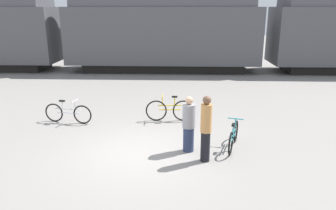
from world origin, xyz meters
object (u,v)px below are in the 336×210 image
at_px(freight_train, 163,25).
at_px(person_in_tan, 206,128).
at_px(bicycle_teal, 233,136).
at_px(person_in_grey, 189,124).
at_px(bicycle_yellow, 170,110).
at_px(bicycle_silver, 68,113).

relative_size(freight_train, person_in_tan, 20.77).
xyz_separation_m(bicycle_teal, person_in_grey, (-1.31, -0.27, 0.45)).
bearing_deg(bicycle_yellow, person_in_grey, -76.37).
bearing_deg(bicycle_silver, person_in_tan, -31.31).
bearing_deg(bicycle_yellow, person_in_tan, -71.67).
relative_size(freight_train, bicycle_yellow, 21.52).
bearing_deg(person_in_grey, bicycle_yellow, 153.09).
xyz_separation_m(freight_train, person_in_tan, (1.83, -12.98, -1.93)).
height_order(freight_train, person_in_tan, freight_train).
bearing_deg(person_in_tan, bicycle_silver, 115.81).
distance_m(freight_train, person_in_grey, 12.61).
bearing_deg(freight_train, bicycle_silver, -105.57).
distance_m(bicycle_teal, bicycle_silver, 5.86).
bearing_deg(bicycle_teal, person_in_tan, -134.79).
xyz_separation_m(bicycle_teal, bicycle_silver, (-5.53, 1.94, 0.01)).
bearing_deg(bicycle_teal, bicycle_silver, 160.66).
xyz_separation_m(bicycle_silver, person_in_tan, (4.65, -2.83, 0.56)).
xyz_separation_m(freight_train, bicycle_yellow, (0.77, -9.79, -2.46)).
distance_m(person_in_grey, person_in_tan, 0.76).
xyz_separation_m(freight_train, bicycle_silver, (-2.83, -10.15, -2.50)).
xyz_separation_m(bicycle_teal, person_in_tan, (-0.88, -0.89, 0.57)).
relative_size(bicycle_teal, bicycle_silver, 0.91).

